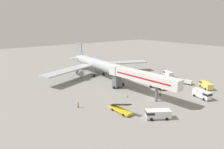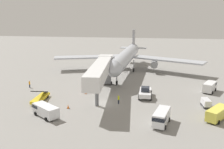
# 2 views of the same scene
# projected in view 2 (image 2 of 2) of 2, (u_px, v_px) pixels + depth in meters

# --- Properties ---
(ground_plane) EXTENTS (300.00, 300.00, 0.00)m
(ground_plane) POSITION_uv_depth(u_px,v_px,m) (105.00, 103.00, 49.02)
(ground_plane) COLOR gray
(airplane_at_gate) EXTENTS (46.97, 45.31, 12.01)m
(airplane_at_gate) POSITION_uv_depth(u_px,v_px,m) (126.00, 56.00, 75.45)
(airplane_at_gate) COLOR #B7BCC6
(airplane_at_gate) RESTS_ON ground
(jet_bridge) EXTENTS (5.15, 24.19, 7.35)m
(jet_bridge) POSITION_uv_depth(u_px,v_px,m) (101.00, 70.00, 52.85)
(jet_bridge) COLOR silver
(jet_bridge) RESTS_ON ground
(pushback_tug) EXTENTS (2.77, 5.61, 2.35)m
(pushback_tug) POSITION_uv_depth(u_px,v_px,m) (145.00, 92.00, 52.33)
(pushback_tug) COLOR white
(pushback_tug) RESTS_ON ground
(belt_loader_truck) EXTENTS (2.11, 6.39, 3.07)m
(belt_loader_truck) POSITION_uv_depth(u_px,v_px,m) (40.00, 97.00, 50.28)
(belt_loader_truck) COLOR yellow
(belt_loader_truck) RESTS_ON ground
(service_van_near_right) EXTENTS (4.74, 5.64, 2.04)m
(service_van_near_right) POSITION_uv_depth(u_px,v_px,m) (218.00, 113.00, 41.16)
(service_van_near_right) COLOR #E5DB4C
(service_van_near_right) RESTS_ON ground
(service_van_mid_right) EXTENTS (3.06, 5.55, 2.32)m
(service_van_mid_right) POSITION_uv_depth(u_px,v_px,m) (161.00, 117.00, 39.08)
(service_van_mid_right) COLOR white
(service_van_mid_right) RESTS_ON ground
(service_van_outer_left) EXTENTS (3.88, 5.25, 2.18)m
(service_van_outer_left) POSITION_uv_depth(u_px,v_px,m) (210.00, 86.00, 56.24)
(service_van_outer_left) COLOR white
(service_van_outer_left) RESTS_ON ground
(service_van_far_center) EXTENTS (5.69, 4.77, 2.04)m
(service_van_far_center) POSITION_uv_depth(u_px,v_px,m) (45.00, 110.00, 42.37)
(service_van_far_center) COLOR white
(service_van_far_center) RESTS_ON ground
(baggage_cart_outer_right) EXTENTS (1.52, 2.85, 1.54)m
(baggage_cart_outer_right) POSITION_uv_depth(u_px,v_px,m) (206.00, 103.00, 46.87)
(baggage_cart_outer_right) COLOR #38383D
(baggage_cart_outer_right) RESTS_ON ground
(ground_crew_worker_foreground) EXTENTS (0.36, 0.36, 1.85)m
(ground_crew_worker_foreground) POSITION_uv_depth(u_px,v_px,m) (119.00, 99.00, 48.47)
(ground_crew_worker_foreground) COLOR #1E2333
(ground_crew_worker_foreground) RESTS_ON ground
(ground_crew_worker_midground) EXTENTS (0.36, 0.36, 1.75)m
(ground_crew_worker_midground) POSITION_uv_depth(u_px,v_px,m) (30.00, 84.00, 59.40)
(ground_crew_worker_midground) COLOR #1E2333
(ground_crew_worker_midground) RESTS_ON ground
(safety_cone_alpha) EXTENTS (0.48, 0.48, 0.74)m
(safety_cone_alpha) POSITION_uv_depth(u_px,v_px,m) (86.00, 92.00, 54.93)
(safety_cone_alpha) COLOR black
(safety_cone_alpha) RESTS_ON ground
(safety_cone_bravo) EXTENTS (0.49, 0.49, 0.75)m
(safety_cone_bravo) POSITION_uv_depth(u_px,v_px,m) (68.00, 107.00, 46.17)
(safety_cone_bravo) COLOR black
(safety_cone_bravo) RESTS_ON ground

